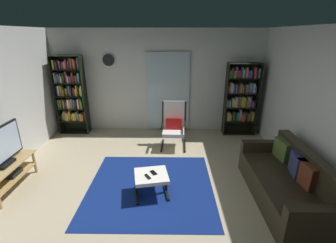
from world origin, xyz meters
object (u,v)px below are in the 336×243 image
Objects in this scene: tv_remote at (148,177)px; wall_clock at (108,60)px; bookshelf_near_tv at (71,93)px; cell_phone at (153,173)px; leather_sofa at (288,183)px; ottoman at (151,178)px; bookshelf_near_sofa at (241,97)px; lounge_armchair at (174,123)px; television at (0,148)px; tv_stand at (7,173)px.

wall_clock is at bearing 79.63° from tv_remote.
wall_clock is at bearing 10.72° from bookshelf_near_tv.
leather_sofa is at bearing -36.34° from cell_phone.
leather_sofa is 2.13m from ottoman.
wall_clock is (0.97, 0.18, 0.79)m from bookshelf_near_tv.
lounge_armchair is at bearing -157.10° from bookshelf_near_sofa.
lounge_armchair reaches higher than leather_sofa.
television is 4.56m from leather_sofa.
lounge_armchair is (-1.68, -0.71, -0.44)m from bookshelf_near_sofa.
lounge_armchair is 7.10× the size of tv_remote.
leather_sofa is 2.10m from cell_phone.
wall_clock is at bearing 176.22° from bookshelf_near_sofa.
bookshelf_near_tv is at bearing 99.25° from cell_phone.
lounge_armchair is at bearing 78.49° from ottoman.
tv_remote is at bearing -102.42° from lounge_armchair.
wall_clock reaches higher than ottoman.
leather_sofa is 6.66× the size of wall_clock.
television is 1.66× the size of ottoman.
bookshelf_near_sofa is (4.47, 2.43, 0.68)m from tv_stand.
ottoman is (-2.06, -2.56, -0.67)m from bookshelf_near_sofa.
ottoman is at bearing 25.15° from tv_remote.
tv_stand reaches higher than cell_phone.
lounge_armchair reaches higher than cell_phone.
lounge_armchair is at bearing 44.48° from tv_remote.
lounge_armchair is 7.30× the size of cell_phone.
bookshelf_near_tv is (0.19, 2.47, 0.30)m from television.
television is at bearing -79.49° from tv_stand.
cell_phone is at bearing -48.62° from bookshelf_near_tv.
tv_stand is 2.58m from bookshelf_near_tv.
ottoman is (-2.12, 0.11, 0.00)m from leather_sofa.
television is 6.89× the size of tv_remote.
bookshelf_near_tv is at bearing 85.60° from television.
tv_stand is at bearing 145.67° from cell_phone.
lounge_armchair is 2.28m from wall_clock.
cell_phone is at bearing -128.82° from bookshelf_near_sofa.
television is at bearing -148.18° from lounge_armchair.
ottoman is 4.28× the size of cell_phone.
wall_clock is (-1.20, 2.85, 1.47)m from tv_remote.
ottoman is (2.41, -0.12, -0.45)m from television.
cell_phone is at bearing 175.79° from leather_sofa.
ottoman is at bearing -65.87° from wall_clock.
bookshelf_near_tv is (0.19, 2.46, 0.76)m from tv_stand.
lounge_armchair is 1.90m from ottoman.
tv_stand is 1.11× the size of television.
bookshelf_near_sofa is 1.78× the size of lounge_armchair.
television is at bearing 177.03° from leather_sofa.
tv_remote is (2.17, -2.67, -0.68)m from bookshelf_near_tv.
ottoman is 4.16× the size of tv_remote.
ottoman is at bearing -3.15° from tv_stand.
bookshelf_near_tv is 6.85× the size of wall_clock.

